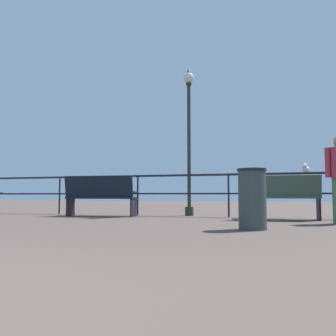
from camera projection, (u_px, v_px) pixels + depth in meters
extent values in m
cube|color=black|center=(181.00, 175.00, 9.03)|extent=(21.07, 0.05, 0.05)
cube|color=black|center=(181.00, 194.00, 8.99)|extent=(21.07, 0.04, 0.04)
cylinder|color=black|center=(60.00, 196.00, 10.04)|extent=(0.04, 0.04, 1.01)
cylinder|color=black|center=(138.00, 196.00, 9.34)|extent=(0.04, 0.04, 1.01)
cylinder|color=black|center=(229.00, 196.00, 8.64)|extent=(0.04, 0.04, 1.01)
cylinder|color=black|center=(336.00, 196.00, 7.93)|extent=(0.04, 0.04, 1.01)
cube|color=black|center=(101.00, 198.00, 9.03)|extent=(1.79, 0.60, 0.05)
cube|color=black|center=(98.00, 187.00, 8.85)|extent=(1.76, 0.30, 0.54)
cube|color=black|center=(133.00, 207.00, 8.83)|extent=(0.07, 0.40, 0.45)
cube|color=black|center=(136.00, 192.00, 9.02)|extent=(0.06, 0.31, 0.04)
cube|color=black|center=(70.00, 207.00, 9.19)|extent=(0.07, 0.40, 0.45)
cube|color=black|center=(74.00, 192.00, 9.38)|extent=(0.06, 0.31, 0.04)
cube|color=#375040|center=(282.00, 197.00, 7.73)|extent=(1.53, 0.55, 0.05)
cube|color=#375040|center=(283.00, 186.00, 7.53)|extent=(1.51, 0.19, 0.46)
cube|color=black|center=(319.00, 209.00, 7.53)|extent=(0.06, 0.45, 0.48)
cube|color=black|center=(317.00, 191.00, 7.74)|extent=(0.05, 0.35, 0.04)
cube|color=black|center=(248.00, 208.00, 7.90)|extent=(0.06, 0.45, 0.48)
cube|color=black|center=(249.00, 191.00, 8.12)|extent=(0.05, 0.35, 0.04)
cylinder|color=#272C22|center=(189.00, 211.00, 9.19)|extent=(0.22, 0.22, 0.22)
cylinder|color=#272C22|center=(189.00, 145.00, 9.31)|extent=(0.09, 0.09, 3.16)
cylinder|color=#272C22|center=(189.00, 84.00, 9.43)|extent=(0.15, 0.15, 0.06)
sphere|color=silver|center=(189.00, 78.00, 9.45)|extent=(0.28, 0.28, 0.28)
cone|color=#272C22|center=(189.00, 71.00, 9.46)|extent=(0.11, 0.11, 0.10)
cylinder|color=#A8303F|center=(328.00, 163.00, 6.78)|extent=(0.10, 0.10, 0.56)
ellipsoid|color=silver|center=(306.00, 169.00, 8.16)|extent=(0.22, 0.29, 0.14)
ellipsoid|color=gray|center=(306.00, 168.00, 8.16)|extent=(0.18, 0.25, 0.05)
sphere|color=silver|center=(305.00, 166.00, 8.07)|extent=(0.11, 0.11, 0.11)
cone|color=gold|center=(304.00, 166.00, 8.01)|extent=(0.06, 0.06, 0.05)
cube|color=gray|center=(307.00, 169.00, 8.27)|extent=(0.09, 0.10, 0.02)
cylinder|color=#303E3E|center=(252.00, 200.00, 5.49)|extent=(0.42, 0.42, 0.89)
cylinder|color=black|center=(252.00, 170.00, 5.52)|extent=(0.44, 0.44, 0.04)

